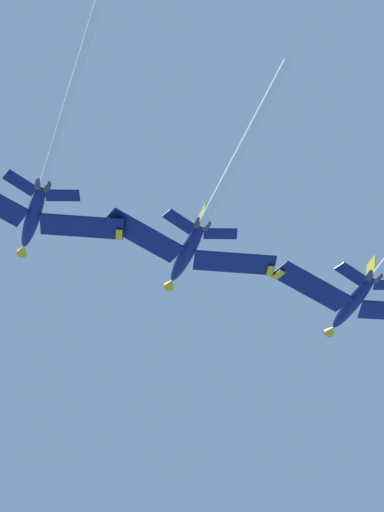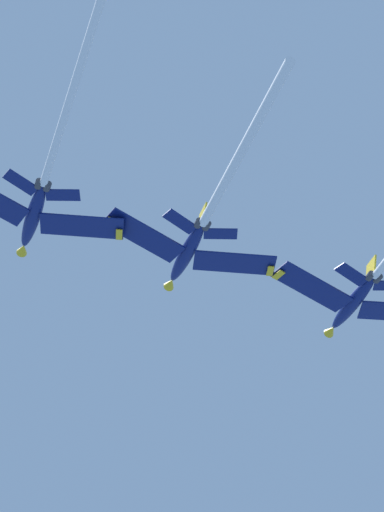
{
  "view_description": "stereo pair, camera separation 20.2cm",
  "coord_description": "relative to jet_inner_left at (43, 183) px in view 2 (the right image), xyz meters",
  "views": [
    {
      "loc": [
        24.67,
        -49.55,
        1.63
      ],
      "look_at": [
        -16.14,
        -4.9,
        111.92
      ],
      "focal_mm": 80.13,
      "sensor_mm": 36.0,
      "label": 1
    },
    {
      "loc": [
        24.52,
        -49.69,
        1.63
      ],
      "look_at": [
        -16.14,
        -4.9,
        111.92
      ],
      "focal_mm": 80.13,
      "sensor_mm": 36.0,
      "label": 2
    }
  ],
  "objects": [
    {
      "name": "jet_inner_left",
      "position": [
        0.0,
        0.0,
        0.0
      ],
      "size": [
        33.65,
        24.13,
        19.46
      ],
      "color": "navy"
    },
    {
      "name": "jet_inner_right",
      "position": [
        17.86,
        32.47,
        0.88
      ],
      "size": [
        31.23,
        23.14,
        18.87
      ],
      "color": "navy"
    },
    {
      "name": "jet_centre",
      "position": [
        9.7,
        14.34,
        0.04
      ],
      "size": [
        31.83,
        23.12,
        18.78
      ],
      "color": "navy"
    }
  ]
}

